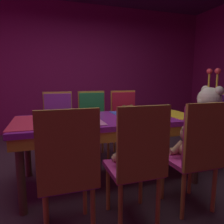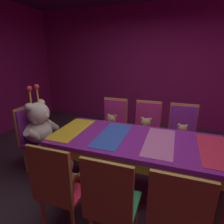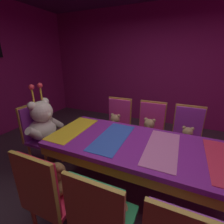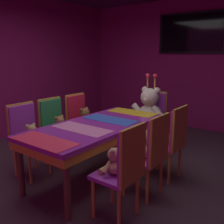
% 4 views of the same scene
% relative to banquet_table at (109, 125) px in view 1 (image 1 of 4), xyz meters
% --- Properties ---
extents(ground_plane, '(7.90, 7.90, 0.00)m').
position_rel_banquet_table_xyz_m(ground_plane, '(0.00, 0.00, -0.65)').
color(ground_plane, '#3F2D38').
extents(wall_left, '(0.12, 6.40, 2.80)m').
position_rel_banquet_table_xyz_m(wall_left, '(-2.60, 0.00, 0.75)').
color(wall_left, '#8C1959').
rests_on(wall_left, ground_plane).
extents(banquet_table, '(0.90, 2.02, 0.75)m').
position_rel_banquet_table_xyz_m(banquet_table, '(0.00, 0.00, 0.00)').
color(banquet_table, purple).
rests_on(banquet_table, ground_plane).
extents(chair_left_0, '(0.42, 0.41, 0.98)m').
position_rel_banquet_table_xyz_m(chair_left_0, '(-0.84, -0.50, -0.06)').
color(chair_left_0, purple).
rests_on(chair_left_0, ground_plane).
extents(teddy_left_0, '(0.22, 0.29, 0.27)m').
position_rel_banquet_table_xyz_m(teddy_left_0, '(-0.70, -0.50, -0.08)').
color(teddy_left_0, tan).
rests_on(teddy_left_0, chair_left_0).
extents(chair_left_1, '(0.42, 0.41, 0.98)m').
position_rel_banquet_table_xyz_m(chair_left_1, '(-0.85, 0.01, -0.06)').
color(chair_left_1, '#268C4C').
rests_on(chair_left_1, ground_plane).
extents(teddy_left_1, '(0.23, 0.30, 0.29)m').
position_rel_banquet_table_xyz_m(teddy_left_1, '(-0.71, 0.01, -0.07)').
color(teddy_left_1, olive).
rests_on(teddy_left_1, chair_left_1).
extents(chair_left_2, '(0.42, 0.41, 0.98)m').
position_rel_banquet_table_xyz_m(chair_left_2, '(-0.83, 0.52, -0.06)').
color(chair_left_2, red).
rests_on(chair_left_2, ground_plane).
extents(teddy_left_2, '(0.27, 0.34, 0.32)m').
position_rel_banquet_table_xyz_m(teddy_left_2, '(-0.69, 0.52, -0.06)').
color(teddy_left_2, brown).
rests_on(teddy_left_2, chair_left_2).
extents(chair_right_0, '(0.42, 0.41, 0.98)m').
position_rel_banquet_table_xyz_m(chair_right_0, '(0.83, -0.54, -0.06)').
color(chair_right_0, purple).
rests_on(chair_right_0, ground_plane).
extents(teddy_right_0, '(0.23, 0.29, 0.28)m').
position_rel_banquet_table_xyz_m(teddy_right_0, '(0.69, -0.54, -0.07)').
color(teddy_right_0, tan).
rests_on(teddy_right_0, chair_right_0).
extents(chair_right_1, '(0.42, 0.41, 0.98)m').
position_rel_banquet_table_xyz_m(chair_right_1, '(0.83, -0.02, -0.06)').
color(chair_right_1, '#CC338C').
rests_on(chair_right_1, ground_plane).
extents(teddy_right_1, '(0.26, 0.33, 0.32)m').
position_rel_banquet_table_xyz_m(teddy_right_1, '(0.69, -0.02, -0.06)').
color(teddy_right_1, tan).
rests_on(teddy_right_1, chair_right_1).
extents(chair_right_2, '(0.42, 0.41, 0.98)m').
position_rel_banquet_table_xyz_m(chair_right_2, '(0.83, 0.54, -0.06)').
color(chair_right_2, '#CC338C').
rests_on(chair_right_2, ground_plane).
extents(teddy_right_2, '(0.25, 0.32, 0.30)m').
position_rel_banquet_table_xyz_m(teddy_right_2, '(0.68, 0.54, -0.06)').
color(teddy_right_2, tan).
rests_on(teddy_right_2, chair_right_2).
extents(throne_chair, '(0.41, 0.42, 0.98)m').
position_rel_banquet_table_xyz_m(throne_chair, '(0.00, 1.54, -0.06)').
color(throne_chair, purple).
rests_on(throne_chair, ground_plane).
extents(king_teddy_bear, '(0.66, 0.51, 0.84)m').
position_rel_banquet_table_xyz_m(king_teddy_bear, '(0.00, 1.38, 0.08)').
color(king_teddy_bear, silver).
rests_on(king_teddy_bear, throne_chair).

